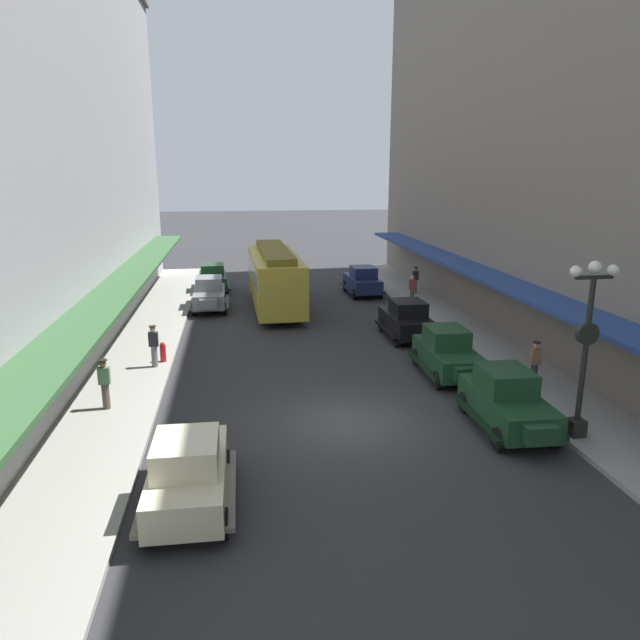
% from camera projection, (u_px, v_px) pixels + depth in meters
% --- Properties ---
extents(ground_plane, '(200.00, 200.00, 0.00)m').
position_uv_depth(ground_plane, '(347.00, 422.00, 18.41)').
color(ground_plane, '#2D2D30').
extents(sidewalk_left, '(3.00, 60.00, 0.15)m').
position_uv_depth(sidewalk_left, '(99.00, 435.00, 17.36)').
color(sidewalk_left, '#99968E').
rests_on(sidewalk_left, ground).
extents(sidewalk_right, '(3.00, 60.00, 0.15)m').
position_uv_depth(sidewalk_right, '(569.00, 407.00, 19.42)').
color(sidewalk_right, '#99968E').
rests_on(sidewalk_right, ground).
extents(parked_car_0, '(2.21, 4.29, 1.84)m').
position_uv_depth(parked_car_0, '(448.00, 352.00, 22.40)').
color(parked_car_0, '#193D23').
rests_on(parked_car_0, ground).
extents(parked_car_1, '(2.16, 4.27, 1.84)m').
position_uv_depth(parked_car_1, '(188.00, 470.00, 13.56)').
color(parked_car_1, beige).
rests_on(parked_car_1, ground).
extents(parked_car_2, '(2.18, 4.27, 1.84)m').
position_uv_depth(parked_car_2, '(209.00, 293.00, 33.09)').
color(parked_car_2, slate).
rests_on(parked_car_2, ground).
extents(parked_car_3, '(2.21, 4.29, 1.84)m').
position_uv_depth(parked_car_3, '(507.00, 399.00, 17.76)').
color(parked_car_3, '#193D23').
rests_on(parked_car_3, ground).
extents(parked_car_4, '(2.17, 4.27, 1.84)m').
position_uv_depth(parked_car_4, '(406.00, 318.00, 27.46)').
color(parked_car_4, black).
rests_on(parked_car_4, ground).
extents(parked_car_5, '(2.30, 4.32, 1.84)m').
position_uv_depth(parked_car_5, '(213.00, 277.00, 38.01)').
color(parked_car_5, '#193D23').
rests_on(parked_car_5, ground).
extents(parked_car_6, '(2.23, 4.29, 1.84)m').
position_uv_depth(parked_car_6, '(362.00, 280.00, 37.04)').
color(parked_car_6, '#19234C').
rests_on(parked_car_6, ground).
extents(streetcar, '(2.73, 9.65, 3.46)m').
position_uv_depth(streetcar, '(275.00, 276.00, 33.04)').
color(streetcar, gold).
rests_on(streetcar, ground).
extents(lamp_post_with_clock, '(1.42, 0.44, 5.16)m').
position_uv_depth(lamp_post_with_clock, '(586.00, 343.00, 16.45)').
color(lamp_post_with_clock, black).
rests_on(lamp_post_with_clock, sidewalk_right).
extents(fire_hydrant, '(0.24, 0.24, 0.82)m').
position_uv_depth(fire_hydrant, '(163.00, 352.00, 23.68)').
color(fire_hydrant, '#B21E19').
rests_on(fire_hydrant, sidewalk_left).
extents(pedestrian_0, '(0.36, 0.28, 1.67)m').
position_uv_depth(pedestrian_0, '(415.00, 280.00, 36.76)').
color(pedestrian_0, slate).
rests_on(pedestrian_0, sidewalk_right).
extents(pedestrian_1, '(0.36, 0.28, 1.67)m').
position_uv_depth(pedestrian_1, '(535.00, 364.00, 20.83)').
color(pedestrian_1, '#2D2D33').
rests_on(pedestrian_1, sidewalk_right).
extents(pedestrian_2, '(0.36, 0.28, 1.67)m').
position_uv_depth(pedestrian_2, '(154.00, 346.00, 22.95)').
color(pedestrian_2, slate).
rests_on(pedestrian_2, sidewalk_left).
extents(pedestrian_3, '(0.36, 0.24, 1.64)m').
position_uv_depth(pedestrian_3, '(412.00, 289.00, 33.99)').
color(pedestrian_3, '#4C4238').
rests_on(pedestrian_3, sidewalk_right).
extents(pedestrian_4, '(0.36, 0.28, 1.67)m').
position_uv_depth(pedestrian_4, '(105.00, 383.00, 18.89)').
color(pedestrian_4, '#4C4238').
rests_on(pedestrian_4, sidewalk_left).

